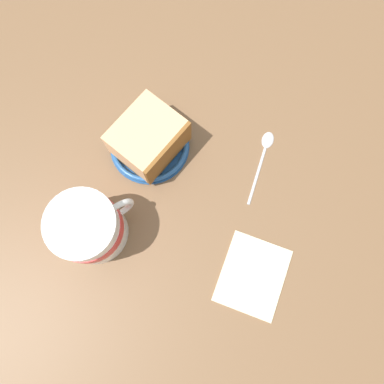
{
  "coord_description": "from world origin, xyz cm",
  "views": [
    {
      "loc": [
        6.07,
        18.32,
        57.43
      ],
      "look_at": [
        -3.12,
        8.49,
        3.0
      ],
      "focal_mm": 33.98,
      "sensor_mm": 36.0,
      "label": 1
    }
  ],
  "objects": [
    {
      "name": "ground_plane",
      "position": [
        0.0,
        0.0,
        -1.48
      ],
      "size": [
        120.26,
        120.26,
        2.97
      ],
      "primitive_type": "cube",
      "color": "brown"
    },
    {
      "name": "cake_slice",
      "position": [
        -3.87,
        -2.36,
        3.98
      ],
      "size": [
        11.48,
        10.27,
        6.58
      ],
      "color": "brown",
      "rests_on": "small_plate"
    },
    {
      "name": "teaspoon",
      "position": [
        -17.15,
        11.2,
        0.35
      ],
      "size": [
        12.26,
        7.44,
        0.8
      ],
      "color": "silver",
      "rests_on": "ground_plane"
    },
    {
      "name": "small_plate",
      "position": [
        -3.84,
        -2.64,
        0.75
      ],
      "size": [
        13.3,
        13.3,
        1.51
      ],
      "color": "#26599E",
      "rests_on": "ground_plane"
    },
    {
      "name": "folded_napkin",
      "position": [
        -1.38,
        24.03,
        0.3
      ],
      "size": [
        14.41,
        13.57,
        0.6
      ],
      "primitive_type": "cube",
      "rotation": [
        0.0,
        0.0,
        0.46
      ],
      "color": "beige",
      "rests_on": "ground_plane"
    },
    {
      "name": "tea_mug",
      "position": [
        11.81,
        2.51,
        5.06
      ],
      "size": [
        12.65,
        10.2,
        9.68
      ],
      "color": "white",
      "rests_on": "ground_plane"
    }
  ]
}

